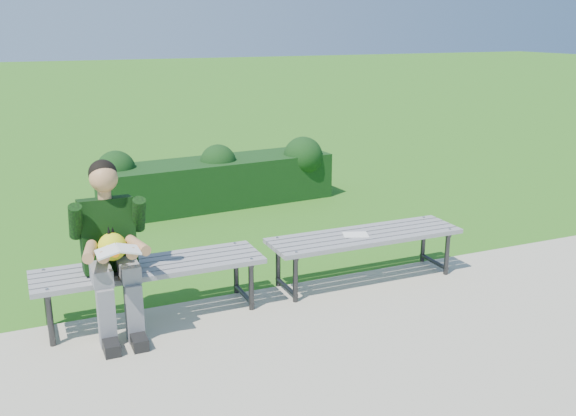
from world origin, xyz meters
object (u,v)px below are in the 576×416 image
Objects in this scene: hedge at (220,178)px; bench_right at (365,239)px; seated_boy at (110,244)px; bench_left at (150,271)px; paper_sheet at (356,235)px.

bench_right is (0.40, -3.08, 0.06)m from hedge.
hedge is 2.35× the size of seated_boy.
bench_right is (1.96, -0.00, 0.00)m from bench_left.
seated_boy is (-1.85, -3.16, 0.36)m from hedge.
seated_boy is at bearing -163.05° from bench_left.
bench_right is at bearing 0.00° from paper_sheet.
paper_sheet is (0.30, -3.08, 0.12)m from hedge.
seated_boy reaches higher than bench_left.
bench_right is 1.37× the size of seated_boy.
seated_boy reaches higher than paper_sheet.
bench_right is 0.12m from paper_sheet.
hedge is at bearing 97.48° from bench_right.
bench_right is 6.92× the size of paper_sheet.
hedge is 11.91× the size of paper_sheet.
bench_left is 1.86m from paper_sheet.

